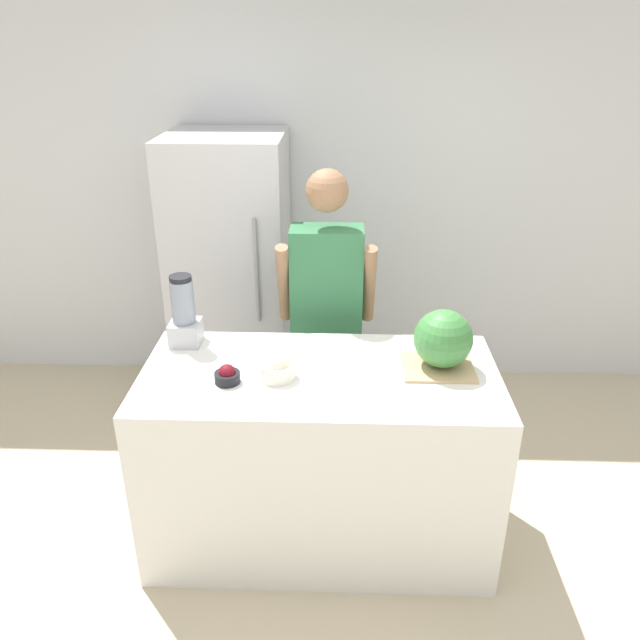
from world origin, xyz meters
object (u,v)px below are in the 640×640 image
bowl_cream (277,368)px  blender (184,315)px  watermelon (443,339)px  person (326,317)px  bowl_cherries (227,375)px  refrigerator (232,276)px

bowl_cream → blender: (-0.49, 0.33, 0.11)m
watermelon → bowl_cream: (-0.76, -0.13, -0.10)m
person → bowl_cream: person is taller
bowl_cherries → bowl_cream: 0.23m
refrigerator → person: (0.64, -0.60, -0.01)m
person → bowl_cherries: person is taller
watermelon → bowl_cherries: bearing=-170.1°
refrigerator → person: size_ratio=1.05×
refrigerator → blender: (-0.06, -1.05, 0.20)m
bowl_cherries → refrigerator: bearing=98.6°
person → bowl_cherries: size_ratio=15.11×
person → bowl_cream: bearing=-104.8°
watermelon → person: bearing=130.7°
watermelon → bowl_cream: 0.78m
refrigerator → bowl_cherries: bearing=-81.4°
bowl_cream → person: bearing=75.2°
watermelon → bowl_cherries: watermelon is taller
bowl_cream → bowl_cherries: bearing=-168.3°
blender → refrigerator: bearing=86.9°
bowl_cherries → blender: (-0.27, 0.37, 0.12)m
watermelon → bowl_cherries: 1.00m
bowl_cream → watermelon: bearing=9.4°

